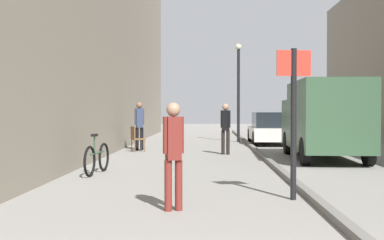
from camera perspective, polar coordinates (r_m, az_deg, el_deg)
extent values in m
plane|color=gray|center=(14.77, 2.68, -4.84)|extent=(80.00, 80.00, 0.00)
cube|color=#615F5B|center=(14.87, 8.80, -4.58)|extent=(0.16, 40.00, 0.12)
cylinder|color=black|center=(16.89, 4.25, -2.67)|extent=(0.12, 0.12, 0.83)
cylinder|color=black|center=(16.94, 3.67, -2.66)|extent=(0.12, 0.12, 0.83)
cube|color=black|center=(16.88, 3.96, -0.05)|extent=(0.28, 0.25, 0.71)
cylinder|color=black|center=(16.85, 4.38, 0.12)|extent=(0.10, 0.10, 0.60)
cylinder|color=black|center=(16.92, 3.55, 0.13)|extent=(0.10, 0.10, 0.60)
sphere|color=#9E755B|center=(16.88, 3.97, 1.54)|extent=(0.23, 0.23, 0.23)
cylinder|color=maroon|center=(7.51, -1.58, -7.67)|extent=(0.12, 0.12, 0.78)
cylinder|color=maroon|center=(7.46, -2.82, -7.72)|extent=(0.12, 0.12, 0.78)
cube|color=maroon|center=(7.41, -2.21, -2.17)|extent=(0.26, 0.24, 0.66)
cylinder|color=maroon|center=(7.44, -1.32, -1.77)|extent=(0.09, 0.09, 0.56)
cylinder|color=maroon|center=(7.37, -3.10, -1.80)|extent=(0.09, 0.09, 0.56)
sphere|color=#9E755B|center=(7.39, -2.21, 1.24)|extent=(0.22, 0.22, 0.22)
cylinder|color=black|center=(18.80, -6.48, -2.22)|extent=(0.13, 0.13, 0.87)
cylinder|color=black|center=(18.83, -5.93, -2.21)|extent=(0.13, 0.13, 0.87)
cube|color=#2D3851|center=(18.79, -6.21, 0.24)|extent=(0.29, 0.27, 0.74)
cylinder|color=#2D3851|center=(18.77, -6.61, 0.41)|extent=(0.10, 0.10, 0.63)
cylinder|color=#2D3851|center=(18.81, -5.81, 0.41)|extent=(0.10, 0.10, 0.63)
sphere|color=brown|center=(18.79, -6.21, 1.74)|extent=(0.24, 0.24, 0.24)
cube|color=#335138|center=(15.10, 15.69, 0.50)|extent=(2.03, 3.72, 2.08)
cube|color=#335138|center=(17.61, 13.92, -0.25)|extent=(1.98, 1.48, 1.56)
cube|color=black|center=(18.10, 13.64, 0.88)|extent=(1.63, 0.08, 0.69)
cylinder|color=black|center=(17.36, 11.17, -2.64)|extent=(0.24, 0.81, 0.80)
cylinder|color=black|center=(17.68, 16.77, -2.59)|extent=(0.24, 0.81, 0.80)
cylinder|color=black|center=(13.87, 13.15, -3.60)|extent=(0.24, 0.81, 0.80)
cylinder|color=black|center=(14.26, 20.07, -3.51)|extent=(0.24, 0.81, 0.80)
cube|color=silver|center=(22.35, 9.21, -1.54)|extent=(1.85, 4.22, 0.55)
cube|color=black|center=(22.33, 9.22, 0.03)|extent=(1.54, 2.54, 0.68)
cylinder|color=black|center=(23.70, 6.85, -1.81)|extent=(0.21, 0.64, 0.64)
cylinder|color=black|center=(23.88, 10.78, -1.80)|extent=(0.21, 0.64, 0.64)
cylinder|color=black|center=(20.86, 7.42, -2.21)|extent=(0.21, 0.64, 0.64)
cylinder|color=black|center=(21.06, 11.88, -2.19)|extent=(0.21, 0.64, 0.64)
cylinder|color=black|center=(8.49, 11.86, -0.50)|extent=(0.10, 0.10, 2.60)
cube|color=red|center=(8.53, 11.89, 6.57)|extent=(0.60, 0.12, 0.44)
cylinder|color=black|center=(23.66, 5.49, 2.87)|extent=(0.14, 0.14, 4.50)
sphere|color=beige|center=(23.85, 5.50, 8.57)|extent=(0.28, 0.28, 0.28)
torus|color=black|center=(12.46, -10.33, -4.30)|extent=(0.13, 0.72, 0.72)
torus|color=black|center=(11.47, -11.95, -4.78)|extent=(0.13, 0.72, 0.72)
cylinder|color=#335138|center=(11.95, -11.11, -3.82)|extent=(0.14, 0.95, 0.05)
cylinder|color=#335138|center=(11.76, -11.41, -2.83)|extent=(0.04, 0.04, 0.40)
cube|color=black|center=(11.74, -11.42, -1.76)|extent=(0.12, 0.25, 0.06)
cylinder|color=brown|center=(18.38, -5.99, -2.96)|extent=(0.04, 0.04, 0.45)
cylinder|color=brown|center=(18.02, -5.60, -3.04)|extent=(0.04, 0.04, 0.45)
cylinder|color=brown|center=(18.26, -7.10, -2.99)|extent=(0.04, 0.04, 0.45)
cylinder|color=brown|center=(17.90, -6.73, -3.07)|extent=(0.04, 0.04, 0.45)
cube|color=brown|center=(18.12, -6.36, -2.24)|extent=(0.59, 0.59, 0.04)
cube|color=brown|center=(18.05, -6.96, -1.48)|extent=(0.24, 0.41, 0.45)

